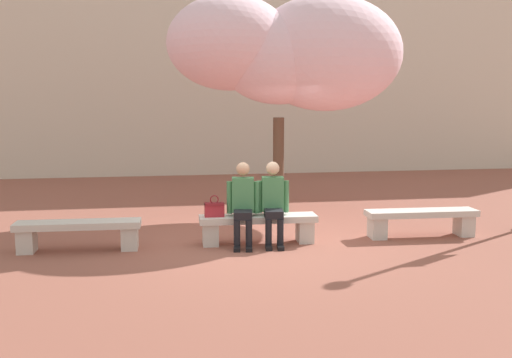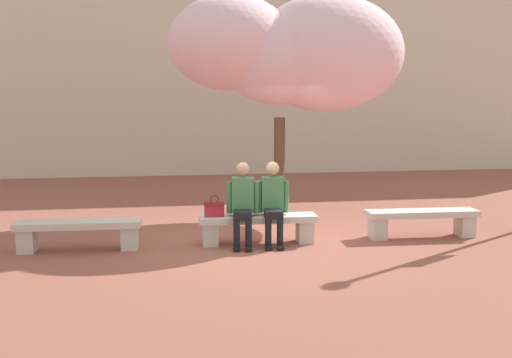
{
  "view_description": "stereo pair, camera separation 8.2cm",
  "coord_description": "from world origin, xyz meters",
  "px_view_note": "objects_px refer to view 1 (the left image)",
  "views": [
    {
      "loc": [
        -1.58,
        -9.09,
        2.27
      ],
      "look_at": [
        0.0,
        0.2,
        1.0
      ],
      "focal_mm": 42.0,
      "sensor_mm": 36.0,
      "label": 1
    },
    {
      "loc": [
        -1.5,
        -9.1,
        2.27
      ],
      "look_at": [
        0.0,
        0.2,
        1.0
      ],
      "focal_mm": 42.0,
      "sensor_mm": 36.0,
      "label": 2
    }
  ],
  "objects_px": {
    "cherry_tree_main": "(287,52)",
    "person_seated_left": "(243,201)",
    "stone_bench_near_west": "(258,224)",
    "person_seated_right": "(273,200)",
    "stone_bench_center": "(421,219)",
    "handbag": "(214,208)",
    "stone_bench_west_end": "(78,231)"
  },
  "relations": [
    {
      "from": "cherry_tree_main",
      "to": "person_seated_left",
      "type": "bearing_deg",
      "value": -116.72
    },
    {
      "from": "stone_bench_near_west",
      "to": "person_seated_right",
      "type": "xyz_separation_m",
      "value": [
        0.23,
        -0.05,
        0.39
      ]
    },
    {
      "from": "stone_bench_center",
      "to": "cherry_tree_main",
      "type": "height_order",
      "value": "cherry_tree_main"
    },
    {
      "from": "person_seated_left",
      "to": "cherry_tree_main",
      "type": "bearing_deg",
      "value": 63.28
    },
    {
      "from": "handbag",
      "to": "cherry_tree_main",
      "type": "height_order",
      "value": "cherry_tree_main"
    },
    {
      "from": "person_seated_right",
      "to": "stone_bench_center",
      "type": "bearing_deg",
      "value": 1.21
    },
    {
      "from": "person_seated_left",
      "to": "cherry_tree_main",
      "type": "height_order",
      "value": "cherry_tree_main"
    },
    {
      "from": "stone_bench_center",
      "to": "handbag",
      "type": "height_order",
      "value": "handbag"
    },
    {
      "from": "stone_bench_center",
      "to": "cherry_tree_main",
      "type": "distance_m",
      "value": 4.1
    },
    {
      "from": "person_seated_left",
      "to": "stone_bench_near_west",
      "type": "bearing_deg",
      "value": 12.01
    },
    {
      "from": "stone_bench_west_end",
      "to": "person_seated_right",
      "type": "relative_size",
      "value": 1.44
    },
    {
      "from": "stone_bench_west_end",
      "to": "person_seated_right",
      "type": "distance_m",
      "value": 2.99
    },
    {
      "from": "person_seated_left",
      "to": "person_seated_right",
      "type": "relative_size",
      "value": 1.0
    },
    {
      "from": "stone_bench_near_west",
      "to": "person_seated_left",
      "type": "relative_size",
      "value": 1.44
    },
    {
      "from": "stone_bench_near_west",
      "to": "person_seated_left",
      "type": "height_order",
      "value": "person_seated_left"
    },
    {
      "from": "stone_bench_near_west",
      "to": "stone_bench_center",
      "type": "bearing_deg",
      "value": 0.0
    },
    {
      "from": "stone_bench_center",
      "to": "person_seated_right",
      "type": "bearing_deg",
      "value": -178.79
    },
    {
      "from": "stone_bench_west_end",
      "to": "stone_bench_near_west",
      "type": "distance_m",
      "value": 2.73
    },
    {
      "from": "stone_bench_center",
      "to": "stone_bench_west_end",
      "type": "bearing_deg",
      "value": 180.0
    },
    {
      "from": "person_seated_right",
      "to": "person_seated_left",
      "type": "bearing_deg",
      "value": 179.96
    },
    {
      "from": "handbag",
      "to": "cherry_tree_main",
      "type": "xyz_separation_m",
      "value": [
        1.64,
        2.33,
        2.58
      ]
    },
    {
      "from": "stone_bench_west_end",
      "to": "person_seated_right",
      "type": "height_order",
      "value": "person_seated_right"
    },
    {
      "from": "person_seated_left",
      "to": "stone_bench_center",
      "type": "bearing_deg",
      "value": 1.01
    },
    {
      "from": "cherry_tree_main",
      "to": "stone_bench_near_west",
      "type": "bearing_deg",
      "value": -112.24
    },
    {
      "from": "stone_bench_center",
      "to": "person_seated_right",
      "type": "height_order",
      "value": "person_seated_right"
    },
    {
      "from": "stone_bench_near_west",
      "to": "cherry_tree_main",
      "type": "xyz_separation_m",
      "value": [
        0.96,
        2.34,
        2.85
      ]
    },
    {
      "from": "stone_bench_west_end",
      "to": "person_seated_left",
      "type": "bearing_deg",
      "value": -1.22
    },
    {
      "from": "person_seated_right",
      "to": "handbag",
      "type": "bearing_deg",
      "value": 175.87
    },
    {
      "from": "stone_bench_near_west",
      "to": "person_seated_left",
      "type": "distance_m",
      "value": 0.47
    },
    {
      "from": "stone_bench_near_west",
      "to": "stone_bench_center",
      "type": "relative_size",
      "value": 1.0
    },
    {
      "from": "handbag",
      "to": "cherry_tree_main",
      "type": "distance_m",
      "value": 3.84
    },
    {
      "from": "stone_bench_near_west",
      "to": "stone_bench_west_end",
      "type": "bearing_deg",
      "value": 180.0
    }
  ]
}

